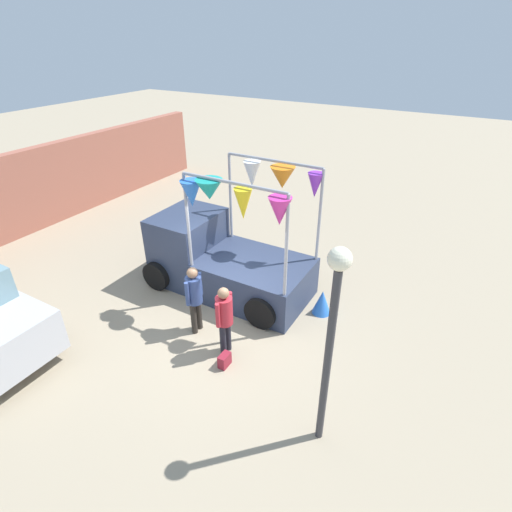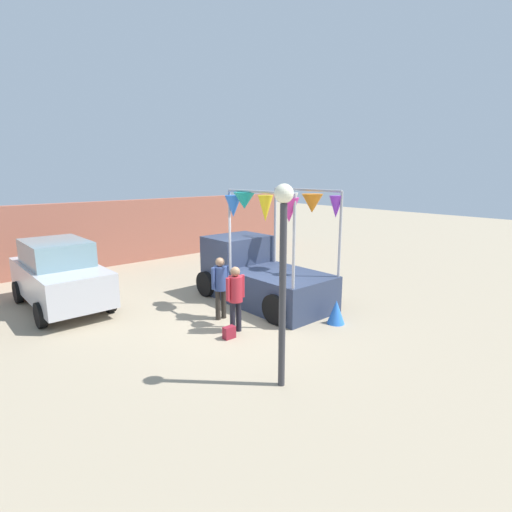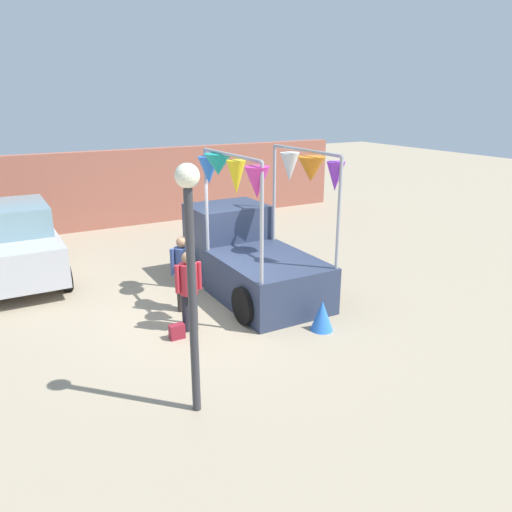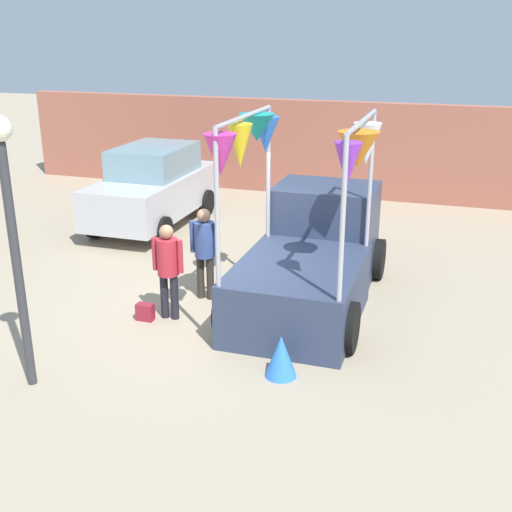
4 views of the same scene
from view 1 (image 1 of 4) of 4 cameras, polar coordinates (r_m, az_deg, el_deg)
ground_plane at (r=9.19m, az=-5.20°, el=-10.12°), size 60.00×60.00×0.00m
vendor_truck at (r=10.08m, az=-5.14°, el=0.18°), size 2.44×4.08×3.28m
person_customer at (r=7.98m, az=-4.54°, el=-8.39°), size 0.53×0.34×1.59m
person_vendor at (r=8.59m, az=-8.81°, el=-5.40°), size 0.53×0.34×1.62m
handbag at (r=8.21m, az=-4.51°, el=-14.61°), size 0.28×0.16×0.28m
street_lamp at (r=5.64m, az=10.80°, el=-9.59°), size 0.32×0.32×3.54m
folded_kite_bundle_azure at (r=9.53m, az=9.41°, el=-6.51°), size 0.60×0.60×0.60m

